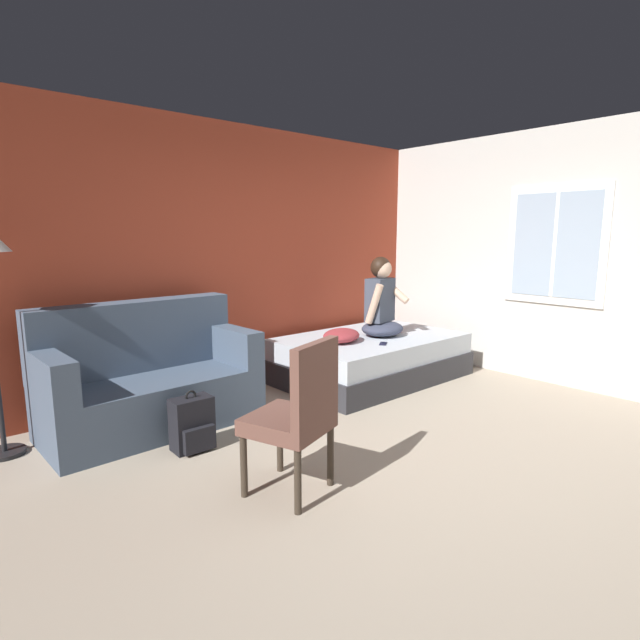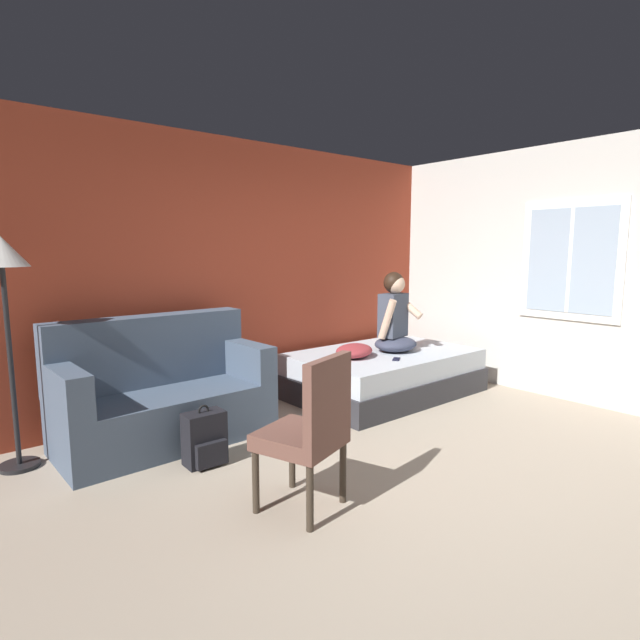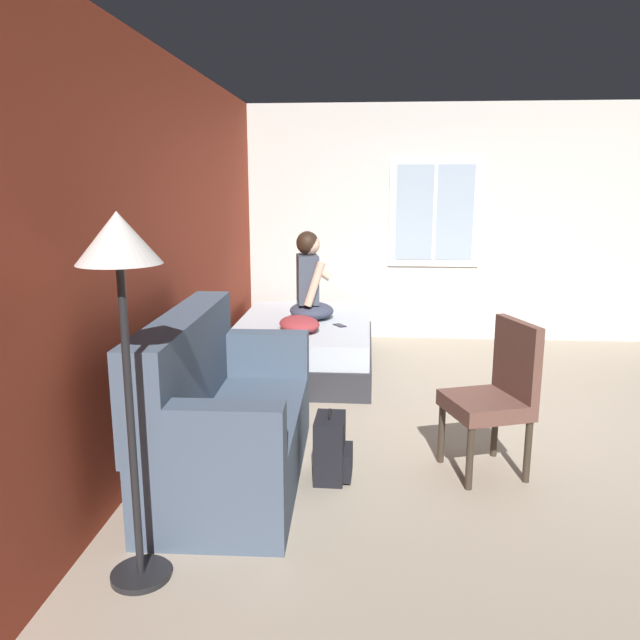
{
  "view_description": "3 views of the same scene",
  "coord_description": "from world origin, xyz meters",
  "px_view_note": "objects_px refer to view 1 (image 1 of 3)",
  "views": [
    {
      "loc": [
        -2.61,
        -1.92,
        1.6
      ],
      "look_at": [
        0.55,
        1.66,
        0.78
      ],
      "focal_mm": 28.0,
      "sensor_mm": 36.0,
      "label": 1
    },
    {
      "loc": [
        -2.61,
        -1.92,
        1.6
      ],
      "look_at": [
        0.49,
        1.79,
        0.91
      ],
      "focal_mm": 28.0,
      "sensor_mm": 36.0,
      "label": 2
    },
    {
      "loc": [
        -4.6,
        1.15,
        1.81
      ],
      "look_at": [
        0.16,
        1.52,
        0.76
      ],
      "focal_mm": 35.0,
      "sensor_mm": 36.0,
      "label": 3
    }
  ],
  "objects_px": {
    "side_chair": "(297,412)",
    "cell_phone": "(383,344)",
    "person_seated": "(381,304)",
    "bed": "(370,357)",
    "throw_pillow": "(341,335)",
    "backpack": "(193,425)",
    "couch": "(149,380)"
  },
  "relations": [
    {
      "from": "side_chair",
      "to": "throw_pillow",
      "type": "distance_m",
      "value": 2.26
    },
    {
      "from": "couch",
      "to": "backpack",
      "type": "bearing_deg",
      "value": -86.56
    },
    {
      "from": "couch",
      "to": "side_chair",
      "type": "height_order",
      "value": "couch"
    },
    {
      "from": "bed",
      "to": "backpack",
      "type": "distance_m",
      "value": 2.42
    },
    {
      "from": "bed",
      "to": "cell_phone",
      "type": "height_order",
      "value": "cell_phone"
    },
    {
      "from": "person_seated",
      "to": "couch",
      "type": "bearing_deg",
      "value": 173.08
    },
    {
      "from": "couch",
      "to": "side_chair",
      "type": "xyz_separation_m",
      "value": [
        0.22,
        -1.7,
        0.14
      ]
    },
    {
      "from": "bed",
      "to": "person_seated",
      "type": "distance_m",
      "value": 0.61
    },
    {
      "from": "bed",
      "to": "side_chair",
      "type": "relative_size",
      "value": 2.1
    },
    {
      "from": "couch",
      "to": "side_chair",
      "type": "distance_m",
      "value": 1.72
    },
    {
      "from": "side_chair",
      "to": "cell_phone",
      "type": "bearing_deg",
      "value": 28.24
    },
    {
      "from": "bed",
      "to": "cell_phone",
      "type": "xyz_separation_m",
      "value": [
        -0.2,
        -0.36,
        0.25
      ]
    },
    {
      "from": "side_chair",
      "to": "throw_pillow",
      "type": "relative_size",
      "value": 2.04
    },
    {
      "from": "backpack",
      "to": "throw_pillow",
      "type": "relative_size",
      "value": 0.95
    },
    {
      "from": "cell_phone",
      "to": "bed",
      "type": "bearing_deg",
      "value": -63.67
    },
    {
      "from": "bed",
      "to": "cell_phone",
      "type": "relative_size",
      "value": 14.3
    },
    {
      "from": "backpack",
      "to": "cell_phone",
      "type": "distance_m",
      "value": 2.21
    },
    {
      "from": "side_chair",
      "to": "bed",
      "type": "bearing_deg",
      "value": 33.15
    },
    {
      "from": "side_chair",
      "to": "throw_pillow",
      "type": "bearing_deg",
      "value": 39.37
    },
    {
      "from": "bed",
      "to": "throw_pillow",
      "type": "xyz_separation_m",
      "value": [
        -0.45,
        -0.0,
        0.31
      ]
    },
    {
      "from": "bed",
      "to": "side_chair",
      "type": "distance_m",
      "value": 2.65
    },
    {
      "from": "couch",
      "to": "throw_pillow",
      "type": "xyz_separation_m",
      "value": [
        1.97,
        -0.27,
        0.16
      ]
    },
    {
      "from": "cell_phone",
      "to": "side_chair",
      "type": "bearing_deg",
      "value": 83.52
    },
    {
      "from": "throw_pillow",
      "to": "person_seated",
      "type": "bearing_deg",
      "value": -4.25
    },
    {
      "from": "couch",
      "to": "throw_pillow",
      "type": "relative_size",
      "value": 3.58
    },
    {
      "from": "couch",
      "to": "cell_phone",
      "type": "xyz_separation_m",
      "value": [
        2.23,
        -0.63,
        0.09
      ]
    },
    {
      "from": "person_seated",
      "to": "bed",
      "type": "bearing_deg",
      "value": 158.66
    },
    {
      "from": "side_chair",
      "to": "cell_phone",
      "type": "xyz_separation_m",
      "value": [
        2.0,
        1.08,
        -0.05
      ]
    },
    {
      "from": "backpack",
      "to": "cell_phone",
      "type": "relative_size",
      "value": 3.18
    },
    {
      "from": "side_chair",
      "to": "cell_phone",
      "type": "distance_m",
      "value": 2.27
    },
    {
      "from": "bed",
      "to": "person_seated",
      "type": "relative_size",
      "value": 2.35
    },
    {
      "from": "backpack",
      "to": "throw_pillow",
      "type": "height_order",
      "value": "throw_pillow"
    }
  ]
}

